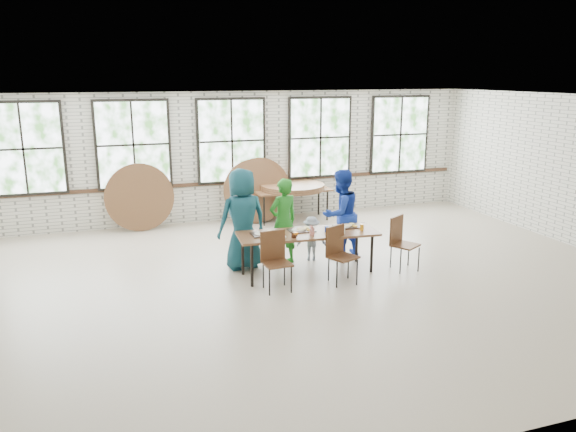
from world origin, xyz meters
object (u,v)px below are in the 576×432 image
object	(u,v)px
dining_table	(308,235)
chair_near_right	(339,250)
chair_near_left	(275,255)
storage_table	(292,192)

from	to	relation	value
dining_table	chair_near_right	size ratio (longest dim) A/B	2.59
chair_near_left	chair_near_right	size ratio (longest dim) A/B	1.00
chair_near_left	chair_near_right	xyz separation A→B (m)	(1.09, -0.04, 0.00)
dining_table	storage_table	distance (m)	3.70
chair_near_left	storage_table	bearing A→B (deg)	63.43
dining_table	storage_table	size ratio (longest dim) A/B	1.34
storage_table	dining_table	bearing A→B (deg)	-108.30
chair_near_right	storage_table	world-z (taller)	chair_near_right
chair_near_right	dining_table	bearing A→B (deg)	98.82
dining_table	chair_near_left	distance (m)	0.91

